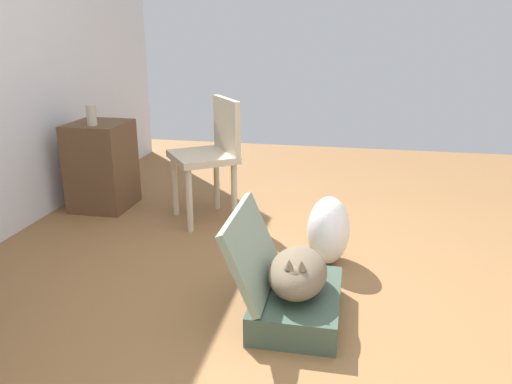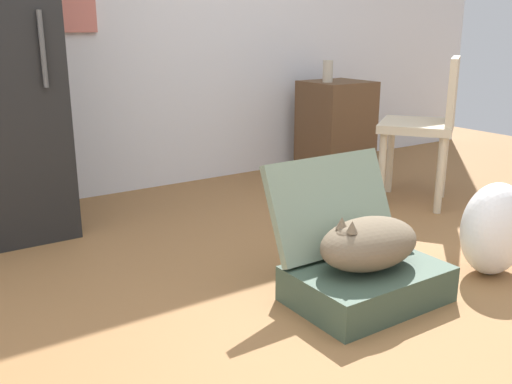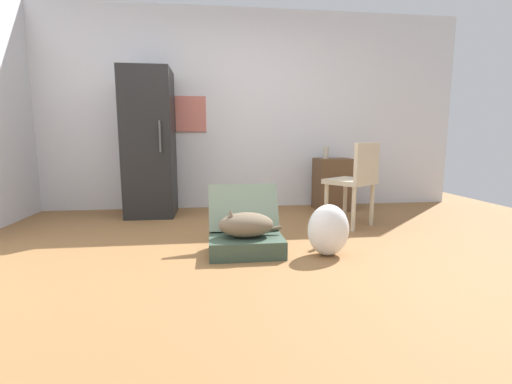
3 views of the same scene
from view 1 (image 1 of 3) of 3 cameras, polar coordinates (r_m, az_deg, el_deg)
name	(u,v)px [view 1 (image 1 of 3)]	position (r m, az deg, el deg)	size (l,w,h in m)	color
ground_plane	(327,328)	(2.51, 8.11, -15.03)	(7.68, 7.68, 0.00)	olive
suitcase_base	(297,304)	(2.54, 4.69, -12.53)	(0.60, 0.41, 0.15)	#384C3D
suitcase_lid	(252,250)	(2.44, -0.47, -6.59)	(0.60, 0.41, 0.04)	gray
cat	(298,272)	(2.45, 4.77, -9.09)	(0.52, 0.28, 0.22)	brown
plastic_bag_white	(328,230)	(3.05, 8.22, -4.32)	(0.33, 0.25, 0.41)	white
side_table	(102,166)	(4.10, -17.11, 2.89)	(0.45, 0.42, 0.68)	brown
vase_tall	(92,115)	(3.91, -18.18, 8.29)	(0.07, 0.07, 0.15)	#B7AD99
chair	(211,152)	(3.65, -5.14, 4.52)	(0.61, 0.60, 0.89)	beige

